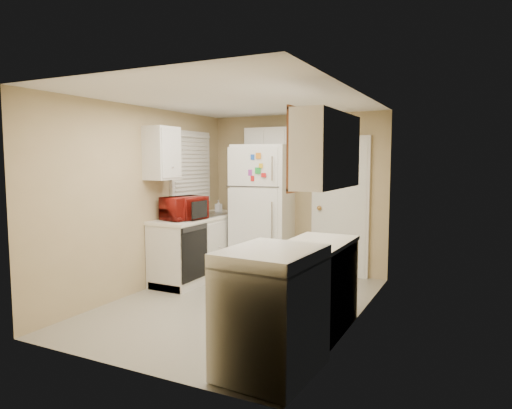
% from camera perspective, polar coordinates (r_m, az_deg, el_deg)
% --- Properties ---
extents(floor, '(3.80, 3.80, 0.00)m').
position_cam_1_polar(floor, '(5.57, -2.35, -12.31)').
color(floor, '#ADA895').
rests_on(floor, ground).
extents(ceiling, '(3.80, 3.80, 0.00)m').
position_cam_1_polar(ceiling, '(5.35, -2.45, 12.97)').
color(ceiling, white).
rests_on(ceiling, floor).
extents(wall_left, '(3.80, 3.80, 0.00)m').
position_cam_1_polar(wall_left, '(6.13, -13.94, 0.63)').
color(wall_left, tan).
rests_on(wall_left, floor).
extents(wall_right, '(3.80, 3.80, 0.00)m').
position_cam_1_polar(wall_right, '(4.81, 12.36, -0.65)').
color(wall_right, tan).
rests_on(wall_right, floor).
extents(wall_back, '(2.80, 2.80, 0.00)m').
position_cam_1_polar(wall_back, '(7.05, 5.08, 1.40)').
color(wall_back, tan).
rests_on(wall_back, floor).
extents(wall_front, '(2.80, 2.80, 0.00)m').
position_cam_1_polar(wall_front, '(3.79, -16.42, -2.41)').
color(wall_front, tan).
rests_on(wall_front, floor).
extents(left_counter, '(0.60, 1.80, 0.90)m').
position_cam_1_polar(left_counter, '(6.76, -6.88, -5.21)').
color(left_counter, silver).
rests_on(left_counter, floor).
extents(dishwasher, '(0.03, 0.58, 0.72)m').
position_cam_1_polar(dishwasher, '(6.11, -7.70, -6.01)').
color(dishwasher, black).
rests_on(dishwasher, floor).
extents(sink, '(0.54, 0.74, 0.16)m').
position_cam_1_polar(sink, '(6.82, -6.22, -1.62)').
color(sink, gray).
rests_on(sink, left_counter).
extents(microwave, '(0.63, 0.44, 0.38)m').
position_cam_1_polar(microwave, '(6.30, -8.97, -0.52)').
color(microwave, maroon).
rests_on(microwave, left_counter).
extents(soap_bottle, '(0.10, 0.10, 0.18)m').
position_cam_1_polar(soap_bottle, '(7.20, -4.70, -0.11)').
color(soap_bottle, white).
rests_on(soap_bottle, left_counter).
extents(window_blinds, '(0.10, 0.98, 1.08)m').
position_cam_1_polar(window_blinds, '(6.91, -8.11, 4.60)').
color(window_blinds, silver).
rests_on(window_blinds, wall_left).
extents(upper_cabinet_left, '(0.30, 0.45, 0.70)m').
position_cam_1_polar(upper_cabinet_left, '(6.18, -11.68, 6.29)').
color(upper_cabinet_left, silver).
rests_on(upper_cabinet_left, wall_left).
extents(refrigerator, '(0.88, 0.86, 1.93)m').
position_cam_1_polar(refrigerator, '(6.89, 1.02, -0.62)').
color(refrigerator, white).
rests_on(refrigerator, floor).
extents(cabinet_over_fridge, '(0.70, 0.30, 0.40)m').
position_cam_1_polar(cabinet_over_fridge, '(7.05, 1.63, 7.92)').
color(cabinet_over_fridge, silver).
rests_on(cabinet_over_fridge, wall_back).
extents(interior_door, '(0.86, 0.06, 2.08)m').
position_cam_1_polar(interior_door, '(6.80, 10.45, -0.35)').
color(interior_door, white).
rests_on(interior_door, floor).
extents(right_counter, '(0.60, 2.00, 0.90)m').
position_cam_1_polar(right_counter, '(4.30, 5.51, -11.50)').
color(right_counter, silver).
rests_on(right_counter, floor).
extents(stove, '(0.73, 0.88, 1.02)m').
position_cam_1_polar(stove, '(3.74, 1.94, -13.14)').
color(stove, white).
rests_on(stove, floor).
extents(upper_cabinet_right, '(0.30, 1.20, 0.70)m').
position_cam_1_polar(upper_cabinet_right, '(4.35, 8.97, 6.67)').
color(upper_cabinet_right, silver).
rests_on(upper_cabinet_right, wall_right).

